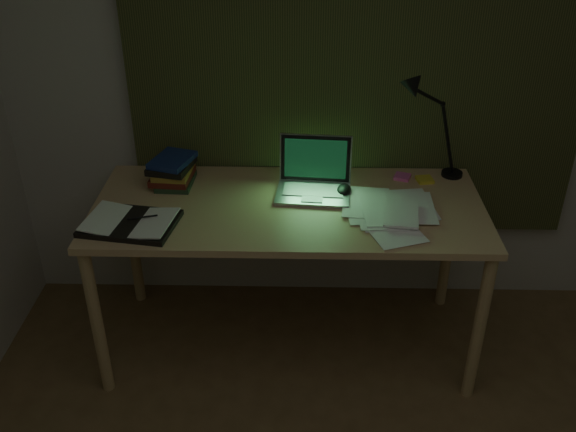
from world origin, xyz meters
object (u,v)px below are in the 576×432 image
Objects in this scene: desk at (289,277)px; laptop at (314,172)px; loose_papers at (389,215)px; open_textbook at (130,222)px; book_stack at (173,170)px; desk_lamp at (459,124)px.

desk is 0.55m from laptop.
loose_papers is (0.44, -0.10, 0.41)m from desk.
desk is 4.60× the size of open_textbook.
book_stack is at bearing 82.07° from open_textbook.
open_textbook is (-0.79, -0.29, -0.11)m from laptop.
open_textbook is 0.70× the size of desk_lamp.
open_textbook is 1.12m from loose_papers.
desk is at bearing -166.12° from desk_lamp.
laptop is 1.07× the size of loose_papers.
desk_lamp is (0.80, 0.31, 0.68)m from desk.
desk is at bearing -19.34° from book_stack.
loose_papers is at bearing -138.46° from desk_lamp.
open_textbook is at bearing -168.28° from desk_lamp.
desk_lamp reaches higher than loose_papers.
loose_papers is (1.12, 0.10, -0.01)m from open_textbook.
desk_lamp is at bearing 21.25° from desk.
desk is at bearing 25.71° from open_textbook.
desk_lamp reaches higher than open_textbook.
loose_papers is 0.65× the size of desk_lamp.
desk_lamp is (0.36, 0.41, 0.26)m from loose_papers.
book_stack is 0.39× the size of desk_lamp.
laptop is 0.70× the size of desk_lamp.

